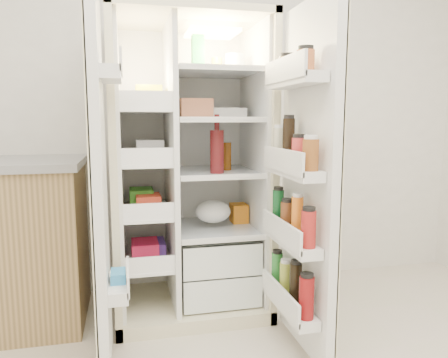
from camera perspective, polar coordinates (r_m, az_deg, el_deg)
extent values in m
cube|color=silver|center=(3.02, -2.88, 10.84)|extent=(4.00, 0.02, 2.70)
cube|color=beige|center=(2.93, -5.68, 2.09)|extent=(0.92, 0.04, 1.80)
cube|color=beige|center=(2.58, -14.43, 1.07)|extent=(0.04, 0.70, 1.80)
cube|color=beige|center=(2.71, 4.53, 1.61)|extent=(0.04, 0.70, 1.80)
cube|color=beige|center=(2.66, -4.95, 20.59)|extent=(0.92, 0.70, 0.04)
cube|color=beige|center=(2.84, -4.52, -16.14)|extent=(0.92, 0.70, 0.08)
cube|color=white|center=(2.90, -5.60, 2.42)|extent=(0.84, 0.02, 1.68)
cube|color=white|center=(2.58, -13.78, 1.54)|extent=(0.02, 0.62, 1.68)
cube|color=white|center=(2.70, 3.93, 2.02)|extent=(0.02, 0.62, 1.68)
cube|color=white|center=(2.59, -7.13, 1.74)|extent=(0.03, 0.62, 1.68)
cube|color=white|center=(2.79, -1.25, -13.34)|extent=(0.47, 0.52, 0.19)
cube|color=white|center=(2.72, -1.26, -9.41)|extent=(0.47, 0.52, 0.19)
cube|color=#FFD18C|center=(2.72, -1.68, 19.03)|extent=(0.30, 0.30, 0.02)
cube|color=white|center=(2.70, -10.24, -10.46)|extent=(0.28, 0.58, 0.02)
cube|color=white|center=(2.62, -10.41, -4.23)|extent=(0.28, 0.58, 0.02)
cube|color=white|center=(2.58, -10.57, 2.30)|extent=(0.28, 0.58, 0.02)
cube|color=white|center=(2.57, -10.75, 8.98)|extent=(0.28, 0.58, 0.02)
cube|color=silver|center=(2.71, -1.36, -6.56)|extent=(0.49, 0.58, 0.01)
cube|color=silver|center=(2.64, -1.39, 1.03)|extent=(0.49, 0.58, 0.01)
cube|color=silver|center=(2.62, -1.41, 8.00)|extent=(0.49, 0.58, 0.02)
cube|color=silver|center=(2.63, -1.43, 14.10)|extent=(0.49, 0.58, 0.02)
cube|color=#F52254|center=(2.68, -10.28, -9.25)|extent=(0.16, 0.20, 0.10)
cube|color=#388F27|center=(2.61, -10.45, -2.73)|extent=(0.14, 0.18, 0.12)
cube|color=white|center=(2.57, -10.60, 3.30)|extent=(0.20, 0.22, 0.07)
cube|color=#FFFB2A|center=(2.57, -10.79, 10.76)|extent=(0.15, 0.16, 0.14)
cube|color=#5F39AB|center=(2.69, -10.27, -9.35)|extent=(0.18, 0.20, 0.09)
cube|color=red|center=(2.61, -10.44, -2.95)|extent=(0.14, 0.18, 0.10)
cube|color=white|center=(2.57, -10.61, 3.85)|extent=(0.16, 0.16, 0.12)
sphere|color=orange|center=(2.72, -3.56, -15.31)|extent=(0.07, 0.07, 0.07)
sphere|color=orange|center=(2.77, -1.80, -14.84)|extent=(0.07, 0.07, 0.07)
sphere|color=orange|center=(2.75, 0.48, -14.98)|extent=(0.07, 0.07, 0.07)
sphere|color=orange|center=(2.85, -3.02, -14.14)|extent=(0.07, 0.07, 0.07)
sphere|color=orange|center=(2.85, -0.91, -14.13)|extent=(0.07, 0.07, 0.07)
sphere|color=orange|center=(2.84, 1.30, -14.26)|extent=(0.07, 0.07, 0.07)
sphere|color=orange|center=(2.79, -4.47, -14.71)|extent=(0.07, 0.07, 0.07)
sphere|color=orange|center=(2.88, 0.20, -13.89)|extent=(0.07, 0.07, 0.07)
ellipsoid|color=#3C7828|center=(2.74, -1.35, -8.99)|extent=(0.26, 0.24, 0.11)
cylinder|color=#4E1013|center=(2.48, -0.96, 3.68)|extent=(0.08, 0.08, 0.25)
cylinder|color=#6A340B|center=(2.64, 0.33, 3.08)|extent=(0.06, 0.06, 0.17)
cube|color=#258937|center=(2.62, -3.55, 16.55)|extent=(0.07, 0.07, 0.20)
cylinder|color=white|center=(2.69, 1.48, 15.29)|extent=(0.12, 0.12, 0.11)
cylinder|color=olive|center=(2.69, -0.98, 15.06)|extent=(0.07, 0.07, 0.09)
cube|color=silver|center=(2.64, 0.11, 8.85)|extent=(0.25, 0.11, 0.06)
cube|color=#B36A47|center=(2.55, -3.75, 9.45)|extent=(0.19, 0.10, 0.11)
ellipsoid|color=silver|center=(2.67, -1.49, -5.01)|extent=(0.22, 0.20, 0.14)
cube|color=orange|center=(2.81, 2.01, -4.59)|extent=(0.10, 0.12, 0.12)
cube|color=white|center=(2.04, -16.41, -0.78)|extent=(0.05, 0.40, 1.72)
cube|color=beige|center=(2.04, -17.11, -0.80)|extent=(0.01, 0.40, 1.72)
cube|color=white|center=(2.17, -13.97, -13.91)|extent=(0.09, 0.32, 0.06)
cube|color=white|center=(2.02, -14.95, 13.41)|extent=(0.09, 0.32, 0.06)
cube|color=#338CCC|center=(2.16, -14.00, -13.17)|extent=(0.07, 0.12, 0.10)
cube|color=white|center=(2.14, 11.29, -0.22)|extent=(0.05, 0.58, 1.72)
cube|color=beige|center=(2.15, 11.89, -0.20)|extent=(0.01, 0.58, 1.72)
cube|color=white|center=(2.28, 8.81, -16.40)|extent=(0.11, 0.50, 0.05)
cube|color=white|center=(2.17, 9.00, -8.18)|extent=(0.11, 0.50, 0.05)
cube|color=white|center=(2.10, 9.21, 1.05)|extent=(0.11, 0.50, 0.05)
cube|color=white|center=(2.09, 9.48, 12.84)|extent=(0.11, 0.50, 0.05)
cylinder|color=maroon|center=(2.07, 11.03, -15.39)|extent=(0.07, 0.07, 0.20)
cylinder|color=black|center=(2.17, 9.59, -13.87)|extent=(0.06, 0.06, 0.22)
cylinder|color=#95A336|center=(2.29, 8.29, -13.20)|extent=(0.06, 0.06, 0.18)
cylinder|color=#2A8031|center=(2.40, 7.14, -12.02)|extent=(0.06, 0.06, 0.19)
cylinder|color=maroon|center=(1.96, 11.28, -6.63)|extent=(0.07, 0.07, 0.17)
cylinder|color=orange|center=(2.07, 9.81, -5.23)|extent=(0.06, 0.06, 0.21)
cylinder|color=brown|center=(2.19, 8.47, -5.13)|extent=(0.07, 0.07, 0.16)
cylinder|color=#125123|center=(2.31, 7.29, -3.94)|extent=(0.06, 0.06, 0.20)
cylinder|color=brown|center=(1.90, 11.56, 3.18)|extent=(0.07, 0.07, 0.14)
cylinder|color=red|center=(2.02, 10.02, 3.49)|extent=(0.07, 0.07, 0.14)
cylinder|color=black|center=(2.14, 8.68, 4.97)|extent=(0.06, 0.06, 0.23)
cylinder|color=beige|center=(2.26, 7.44, 4.52)|extent=(0.06, 0.06, 0.18)
cylinder|color=#AF582B|center=(1.99, 10.90, 15.24)|extent=(0.08, 0.08, 0.10)
cylinder|color=#8C5E19|center=(2.19, 8.48, 14.61)|extent=(0.08, 0.08, 0.10)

